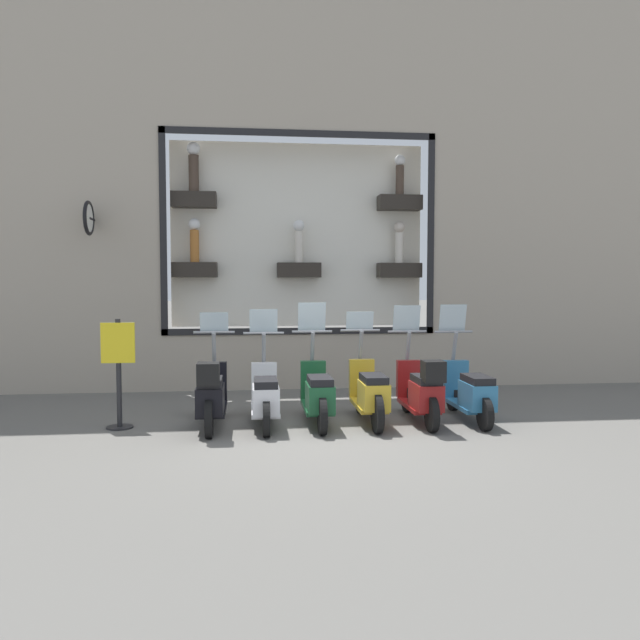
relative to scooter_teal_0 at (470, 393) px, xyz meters
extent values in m
plane|color=#66635E|center=(-0.42, 2.20, -0.42)|extent=(120.00, 120.00, 0.00)
cube|color=#ADA08E|center=(3.18, 2.20, 0.10)|extent=(0.40, 5.07, 1.03)
cube|color=black|center=(2.97, 2.20, 4.30)|extent=(0.04, 5.07, 0.12)
cube|color=black|center=(2.97, 2.20, 0.67)|extent=(0.04, 5.07, 0.12)
cube|color=black|center=(2.97, -0.27, 2.49)|extent=(0.04, 0.12, 3.75)
cube|color=black|center=(2.97, 4.68, 2.49)|extent=(0.04, 0.12, 3.75)
cube|color=white|center=(3.53, 2.20, 2.49)|extent=(0.04, 4.83, 3.51)
cube|color=#28231E|center=(3.31, 0.25, 3.11)|extent=(0.36, 0.83, 0.28)
cylinder|color=#47382D|center=(3.31, 0.25, 3.53)|extent=(0.16, 0.16, 0.57)
sphere|color=white|center=(3.31, 0.25, 3.92)|extent=(0.21, 0.21, 0.21)
cube|color=#28231E|center=(3.31, 4.16, 3.11)|extent=(0.36, 0.83, 0.28)
cylinder|color=#47382D|center=(3.31, 4.16, 3.59)|extent=(0.19, 0.19, 0.68)
sphere|color=white|center=(3.31, 4.16, 4.05)|extent=(0.24, 0.24, 0.24)
cube|color=#28231E|center=(3.31, 0.25, 1.81)|extent=(0.36, 0.83, 0.28)
cylinder|color=silver|center=(3.31, 0.25, 2.25)|extent=(0.16, 0.16, 0.59)
sphere|color=beige|center=(3.31, 0.25, 2.65)|extent=(0.21, 0.21, 0.21)
cube|color=#28231E|center=(3.31, 2.20, 1.81)|extent=(0.36, 0.83, 0.28)
cylinder|color=silver|center=(3.31, 2.20, 2.25)|extent=(0.17, 0.17, 0.60)
sphere|color=white|center=(3.31, 2.20, 2.66)|extent=(0.22, 0.22, 0.22)
cube|color=#28231E|center=(3.31, 4.16, 1.81)|extent=(0.36, 0.83, 0.28)
cylinder|color=#B26B2D|center=(3.31, 4.16, 2.25)|extent=(0.17, 0.17, 0.60)
sphere|color=white|center=(3.31, 4.16, 2.66)|extent=(0.22, 0.22, 0.22)
cylinder|color=black|center=(2.80, 5.89, 2.69)|extent=(0.35, 0.05, 0.05)
torus|color=black|center=(2.63, 5.89, 2.69)|extent=(0.60, 0.06, 0.60)
cylinder|color=white|center=(2.63, 5.89, 2.69)|extent=(0.49, 0.03, 0.49)
cylinder|color=black|center=(0.77, 0.00, -0.19)|extent=(0.45, 0.09, 0.45)
cylinder|color=black|center=(-0.57, 0.00, -0.19)|extent=(0.45, 0.09, 0.45)
cube|color=teal|center=(0.10, 0.00, -0.20)|extent=(1.02, 0.38, 0.06)
cube|color=teal|center=(-0.28, 0.00, 0.01)|extent=(0.61, 0.35, 0.36)
cube|color=black|center=(-0.28, 0.00, 0.24)|extent=(0.58, 0.31, 0.10)
cube|color=teal|center=(0.64, 0.00, 0.11)|extent=(0.12, 0.37, 0.56)
cylinder|color=gray|center=(0.71, 0.00, 0.60)|extent=(0.20, 0.06, 0.45)
cylinder|color=gray|center=(0.78, 0.00, 0.81)|extent=(0.04, 0.61, 0.04)
cube|color=silver|center=(0.82, 0.00, 1.03)|extent=(0.10, 0.42, 0.42)
cylinder|color=black|center=(0.76, 0.73, -0.18)|extent=(0.48, 0.09, 0.48)
cylinder|color=black|center=(-0.56, 0.73, -0.18)|extent=(0.48, 0.09, 0.48)
cube|color=maroon|center=(0.10, 0.73, -0.19)|extent=(1.02, 0.38, 0.06)
cube|color=maroon|center=(-0.28, 0.73, 0.02)|extent=(0.61, 0.35, 0.36)
cube|color=black|center=(-0.28, 0.73, 0.25)|extent=(0.58, 0.31, 0.10)
cube|color=maroon|center=(0.64, 0.73, 0.12)|extent=(0.12, 0.37, 0.56)
cylinder|color=gray|center=(0.71, 0.73, 0.61)|extent=(0.20, 0.06, 0.45)
cylinder|color=gray|center=(0.78, 0.73, 0.82)|extent=(0.04, 0.60, 0.04)
cube|color=silver|center=(0.82, 0.73, 1.03)|extent=(0.10, 0.42, 0.40)
cube|color=black|center=(-0.61, 0.73, 0.41)|extent=(0.28, 0.28, 0.28)
cylinder|color=black|center=(0.74, 1.47, -0.16)|extent=(0.53, 0.09, 0.53)
cylinder|color=black|center=(-0.54, 1.47, -0.16)|extent=(0.53, 0.09, 0.53)
cube|color=gold|center=(0.10, 1.47, -0.17)|extent=(1.02, 0.39, 0.06)
cube|color=gold|center=(-0.28, 1.47, 0.04)|extent=(0.61, 0.35, 0.36)
cube|color=black|center=(-0.28, 1.47, 0.27)|extent=(0.58, 0.31, 0.10)
cube|color=gold|center=(0.64, 1.47, 0.14)|extent=(0.12, 0.37, 0.56)
cylinder|color=gray|center=(0.71, 1.47, 0.64)|extent=(0.20, 0.06, 0.45)
cylinder|color=gray|center=(0.78, 1.47, 0.85)|extent=(0.04, 0.60, 0.04)
cube|color=silver|center=(0.82, 1.47, 0.99)|extent=(0.08, 0.42, 0.28)
cylinder|color=black|center=(0.75, 2.20, -0.17)|extent=(0.50, 0.09, 0.50)
cylinder|color=black|center=(-0.55, 2.20, -0.17)|extent=(0.50, 0.09, 0.50)
cube|color=#19512D|center=(0.10, 2.20, -0.18)|extent=(1.02, 0.39, 0.06)
cube|color=#19512D|center=(-0.28, 2.20, 0.03)|extent=(0.61, 0.35, 0.36)
cube|color=black|center=(-0.28, 2.20, 0.26)|extent=(0.58, 0.31, 0.10)
cube|color=#19512D|center=(0.64, 2.20, 0.13)|extent=(0.12, 0.37, 0.56)
cylinder|color=gray|center=(0.71, 2.20, 0.62)|extent=(0.20, 0.06, 0.45)
cylinder|color=gray|center=(0.78, 2.20, 0.84)|extent=(0.04, 0.61, 0.04)
cube|color=silver|center=(0.82, 2.20, 1.06)|extent=(0.11, 0.42, 0.44)
cylinder|color=black|center=(0.76, 2.94, -0.19)|extent=(0.47, 0.09, 0.47)
cylinder|color=black|center=(-0.56, 2.94, -0.19)|extent=(0.47, 0.09, 0.47)
cube|color=silver|center=(0.10, 2.94, -0.20)|extent=(1.02, 0.39, 0.06)
cube|color=silver|center=(-0.28, 2.94, 0.01)|extent=(0.61, 0.35, 0.36)
cube|color=black|center=(-0.28, 2.94, 0.24)|extent=(0.58, 0.31, 0.10)
cube|color=silver|center=(0.64, 2.94, 0.11)|extent=(0.12, 0.37, 0.56)
cylinder|color=gray|center=(0.71, 2.94, 0.61)|extent=(0.20, 0.06, 0.45)
cylinder|color=gray|center=(0.78, 2.94, 0.82)|extent=(0.04, 0.60, 0.04)
cube|color=silver|center=(0.82, 2.94, 1.00)|extent=(0.09, 0.42, 0.36)
cylinder|color=black|center=(0.75, 3.67, -0.17)|extent=(0.51, 0.09, 0.51)
cylinder|color=black|center=(-0.55, 3.67, -0.17)|extent=(0.51, 0.09, 0.51)
cube|color=black|center=(0.10, 3.67, -0.18)|extent=(1.02, 0.38, 0.06)
cube|color=black|center=(-0.28, 3.67, 0.03)|extent=(0.61, 0.35, 0.36)
cube|color=black|center=(-0.28, 3.67, 0.26)|extent=(0.58, 0.31, 0.10)
cube|color=black|center=(0.64, 3.67, 0.13)|extent=(0.12, 0.37, 0.56)
cylinder|color=gray|center=(0.71, 3.67, 0.63)|extent=(0.20, 0.06, 0.45)
cylinder|color=gray|center=(0.78, 3.67, 0.84)|extent=(0.04, 0.60, 0.04)
cube|color=silver|center=(0.82, 3.67, 0.99)|extent=(0.08, 0.42, 0.30)
cube|color=black|center=(-0.60, 3.67, 0.42)|extent=(0.28, 0.28, 0.28)
cylinder|color=#232326|center=(0.15, 4.93, -0.41)|extent=(0.36, 0.36, 0.02)
cylinder|color=#232326|center=(0.15, 4.93, 0.33)|extent=(0.07, 0.07, 1.50)
cube|color=yellow|center=(0.13, 4.93, 0.76)|extent=(0.03, 0.45, 0.55)
camera|label=1|loc=(-8.56, 3.14, 1.58)|focal=35.00mm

